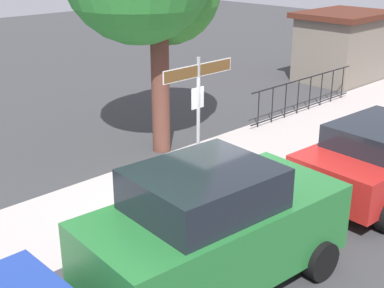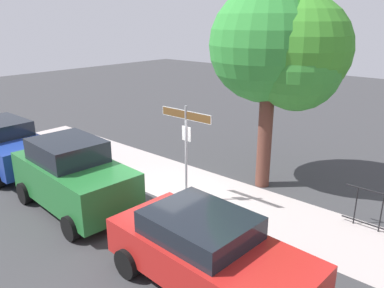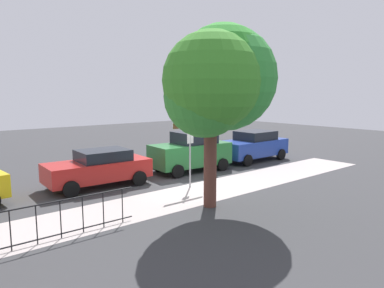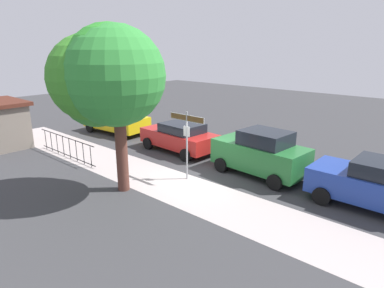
# 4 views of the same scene
# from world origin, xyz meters

# --- Properties ---
(ground_plane) EXTENTS (60.00, 60.00, 0.00)m
(ground_plane) POSITION_xyz_m (0.00, 0.00, 0.00)
(ground_plane) COLOR #38383A
(sidewalk_strip) EXTENTS (24.00, 2.60, 0.00)m
(sidewalk_strip) POSITION_xyz_m (2.00, 1.30, 0.00)
(sidewalk_strip) COLOR #B1A4A1
(sidewalk_strip) RESTS_ON ground_plane
(street_sign) EXTENTS (1.80, 0.07, 2.89)m
(street_sign) POSITION_xyz_m (0.20, 0.40, 2.11)
(street_sign) COLOR #9EA0A5
(street_sign) RESTS_ON ground_plane
(shade_tree) EXTENTS (4.20, 3.65, 6.20)m
(shade_tree) POSITION_xyz_m (1.40, 3.30, 4.36)
(shade_tree) COLOR brown
(shade_tree) RESTS_ON ground_plane
(car_blue) EXTENTS (4.41, 2.14, 1.73)m
(car_blue) POSITION_xyz_m (-6.53, -1.93, 0.88)
(car_blue) COLOR #1E3994
(car_blue) RESTS_ON ground_plane
(car_green) EXTENTS (4.18, 2.28, 2.00)m
(car_green) POSITION_xyz_m (-1.87, -2.03, 1.00)
(car_green) COLOR #246C30
(car_green) RESTS_ON ground_plane
(car_red) EXTENTS (4.38, 2.26, 1.55)m
(car_red) POSITION_xyz_m (3.08, -2.19, 0.81)
(car_red) COLOR #B31F1B
(car_red) RESTS_ON ground_plane
(car_yellow) EXTENTS (4.48, 2.42, 1.62)m
(car_yellow) POSITION_xyz_m (8.83, -2.41, 0.84)
(car_yellow) COLOR gold
(car_yellow) RESTS_ON ground_plane
(iron_fence) EXTENTS (5.03, 0.04, 1.07)m
(iron_fence) POSITION_xyz_m (6.64, 2.30, 0.56)
(iron_fence) COLOR black
(iron_fence) RESTS_ON ground_plane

